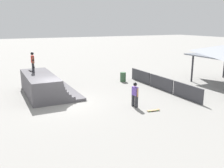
% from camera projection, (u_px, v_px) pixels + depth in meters
% --- Properties ---
extents(ground_plane, '(160.00, 160.00, 0.00)m').
position_uv_depth(ground_plane, '(61.00, 103.00, 16.69)').
color(ground_plane, gray).
extents(quarter_pipe_ramp, '(5.81, 3.55, 1.56)m').
position_uv_depth(quarter_pipe_ramp, '(44.00, 85.00, 18.52)').
color(quarter_pipe_ramp, '#565459').
rests_on(quarter_pipe_ramp, ground).
extents(skater_on_deck, '(0.66, 0.23, 1.55)m').
position_uv_depth(skater_on_deck, '(33.00, 61.00, 18.74)').
color(skater_on_deck, '#2D2D33').
rests_on(skater_on_deck, quarter_pipe_ramp).
extents(skateboard_on_deck, '(0.88, 0.38, 0.09)m').
position_uv_depth(skateboard_on_deck, '(31.00, 71.00, 19.34)').
color(skateboard_on_deck, red).
rests_on(skateboard_on_deck, quarter_pipe_ramp).
extents(bystander_walking, '(0.63, 0.26, 1.60)m').
position_uv_depth(bystander_walking, '(135.00, 93.00, 15.70)').
color(bystander_walking, '#2D2D33').
rests_on(bystander_walking, ground).
extents(skateboard_on_ground, '(0.30, 0.82, 0.09)m').
position_uv_depth(skateboard_on_ground, '(154.00, 110.00, 15.13)').
color(skateboard_on_ground, green).
rests_on(skateboard_on_ground, ground).
extents(barrier_fence, '(8.91, 0.12, 1.05)m').
position_uv_depth(barrier_fence, '(161.00, 83.00, 20.02)').
color(barrier_fence, '#3D3D42').
rests_on(barrier_fence, ground).
extents(trash_bin, '(0.52, 0.52, 0.85)m').
position_uv_depth(trash_bin, '(123.00, 77.00, 22.78)').
color(trash_bin, '#385B3D').
rests_on(trash_bin, ground).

